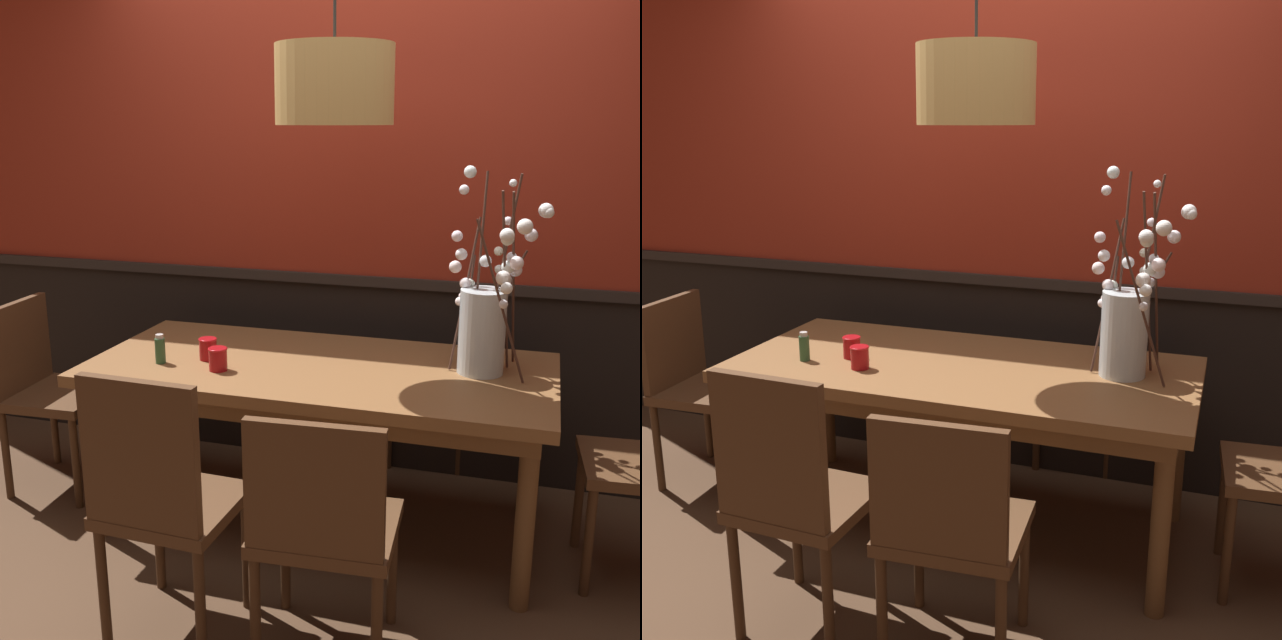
{
  "view_description": "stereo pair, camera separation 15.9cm",
  "coord_description": "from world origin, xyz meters",
  "views": [
    {
      "loc": [
        0.87,
        -2.85,
        1.72
      ],
      "look_at": [
        0.0,
        0.0,
        0.93
      ],
      "focal_mm": 42.15,
      "sensor_mm": 36.0,
      "label": 1
    },
    {
      "loc": [
        1.02,
        -2.8,
        1.72
      ],
      "look_at": [
        0.0,
        0.0,
        0.93
      ],
      "focal_mm": 42.15,
      "sensor_mm": 36.0,
      "label": 2
    }
  ],
  "objects": [
    {
      "name": "chair_near_side_left",
      "position": [
        -0.27,
        -0.89,
        0.54
      ],
      "size": [
        0.43,
        0.43,
        0.98
      ],
      "color": "#4C301C",
      "rests_on": "ground"
    },
    {
      "name": "candle_holder_nearer_center",
      "position": [
        -0.47,
        -0.08,
        0.79
      ],
      "size": [
        0.08,
        0.08,
        0.09
      ],
      "color": "#9E0F14",
      "rests_on": "dining_table"
    },
    {
      "name": "chair_head_west_end",
      "position": [
        -1.36,
        -0.01,
        0.52
      ],
      "size": [
        0.45,
        0.47,
        0.9
      ],
      "color": "#4C301C",
      "rests_on": "ground"
    },
    {
      "name": "dining_table",
      "position": [
        0.0,
        0.0,
        0.66
      ],
      "size": [
        1.92,
        0.9,
        0.74
      ],
      "color": "brown",
      "rests_on": "ground"
    },
    {
      "name": "chair_near_side_right",
      "position": [
        0.26,
        -0.83,
        0.5
      ],
      "size": [
        0.47,
        0.44,
        0.88
      ],
      "color": "#4C301C",
      "rests_on": "ground"
    },
    {
      "name": "chair_far_side_left",
      "position": [
        -0.26,
        0.88,
        0.52
      ],
      "size": [
        0.42,
        0.38,
        0.92
      ],
      "color": "#4C301C",
      "rests_on": "ground"
    },
    {
      "name": "vase_with_blossoms",
      "position": [
        0.66,
        0.08,
        0.95
      ],
      "size": [
        0.39,
        0.52,
        0.82
      ],
      "color": "silver",
      "rests_on": "dining_table"
    },
    {
      "name": "ground_plane",
      "position": [
        0.0,
        0.0,
        0.0
      ],
      "size": [
        24.0,
        24.0,
        0.0
      ],
      "primitive_type": "plane",
      "color": "#4C3321"
    },
    {
      "name": "pendant_lamp",
      "position": [
        0.06,
        -0.01,
        1.85
      ],
      "size": [
        0.45,
        0.45,
        1.25
      ],
      "color": "tan"
    },
    {
      "name": "candle_holder_nearer_edge",
      "position": [
        -0.37,
        -0.2,
        0.79
      ],
      "size": [
        0.08,
        0.08,
        0.1
      ],
      "color": "#9E0F14",
      "rests_on": "dining_table"
    },
    {
      "name": "condiment_bottle",
      "position": [
        -0.64,
        -0.18,
        0.8
      ],
      "size": [
        0.04,
        0.04,
        0.12
      ],
      "color": "#2D5633",
      "rests_on": "dining_table"
    },
    {
      "name": "back_wall",
      "position": [
        0.0,
        0.7,
        1.47
      ],
      "size": [
        5.4,
        0.14,
        2.96
      ],
      "color": "black",
      "rests_on": "ground"
    },
    {
      "name": "chair_far_side_right",
      "position": [
        0.33,
        0.89,
        0.53
      ],
      "size": [
        0.44,
        0.43,
        0.96
      ],
      "color": "#4C301C",
      "rests_on": "ground"
    }
  ]
}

